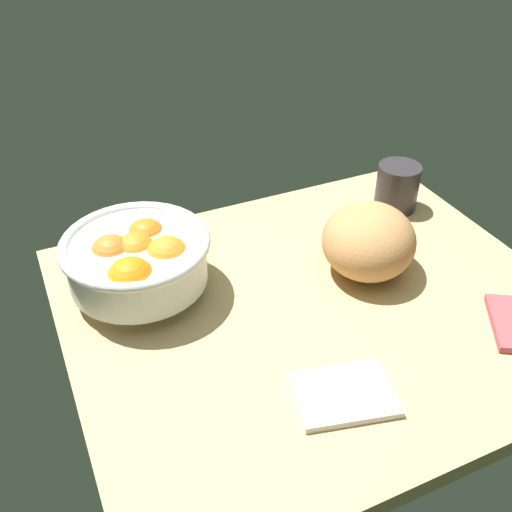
% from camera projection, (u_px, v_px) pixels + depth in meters
% --- Properties ---
extents(ground_plane, '(0.78, 0.66, 0.03)m').
position_uv_depth(ground_plane, '(317.00, 310.00, 0.95)').
color(ground_plane, tan).
extents(fruit_bowl, '(0.24, 0.24, 0.12)m').
position_uv_depth(fruit_bowl, '(138.00, 259.00, 0.92)').
color(fruit_bowl, white).
rests_on(fruit_bowl, ground).
extents(bread_loaf, '(0.23, 0.23, 0.12)m').
position_uv_depth(bread_loaf, '(369.00, 241.00, 0.98)').
color(bread_loaf, tan).
rests_on(bread_loaf, ground).
extents(napkin_folded, '(0.15, 0.12, 0.01)m').
position_uv_depth(napkin_folded, '(344.00, 394.00, 0.78)').
color(napkin_folded, silver).
rests_on(napkin_folded, ground).
extents(mug, '(0.10, 0.11, 0.09)m').
position_uv_depth(mug, '(397.00, 186.00, 1.15)').
color(mug, '#302A2F').
rests_on(mug, ground).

